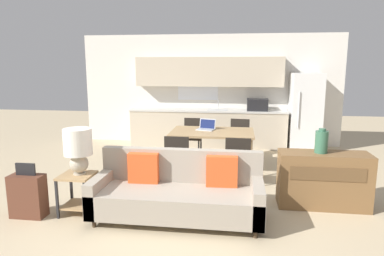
# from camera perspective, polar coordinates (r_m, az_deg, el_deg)

# --- Properties ---
(ground_plane) EXTENTS (20.00, 20.00, 0.00)m
(ground_plane) POSITION_cam_1_polar(r_m,az_deg,el_deg) (4.43, -2.76, -15.74)
(ground_plane) COLOR tan
(wall_back) EXTENTS (6.40, 0.07, 2.70)m
(wall_back) POSITION_cam_1_polar(r_m,az_deg,el_deg) (8.59, 2.87, 6.40)
(wall_back) COLOR silver
(wall_back) RESTS_ON ground_plane
(kitchen_counter) EXTENTS (3.77, 0.65, 2.15)m
(kitchen_counter) POSITION_cam_1_polar(r_m,az_deg,el_deg) (8.34, 2.81, 2.76)
(kitchen_counter) COLOR beige
(kitchen_counter) RESTS_ON ground_plane
(refrigerator) EXTENTS (0.68, 0.74, 1.78)m
(refrigerator) POSITION_cam_1_polar(r_m,az_deg,el_deg) (8.34, 18.33, 2.56)
(refrigerator) COLOR white
(refrigerator) RESTS_ON ground_plane
(dining_table) EXTENTS (1.53, 1.00, 0.74)m
(dining_table) POSITION_cam_1_polar(r_m,az_deg,el_deg) (6.40, 3.39, -1.04)
(dining_table) COLOR tan
(dining_table) RESTS_ON ground_plane
(couch) EXTENTS (2.15, 0.80, 0.86)m
(couch) POSITION_cam_1_polar(r_m,az_deg,el_deg) (4.49, -2.31, -10.74)
(couch) COLOR #3D2D1E
(couch) RESTS_ON ground_plane
(side_table) EXTENTS (0.42, 0.42, 0.54)m
(side_table) POSITION_cam_1_polar(r_m,az_deg,el_deg) (4.84, -18.53, -9.39)
(side_table) COLOR tan
(side_table) RESTS_ON ground_plane
(table_lamp) EXTENTS (0.37, 0.37, 0.61)m
(table_lamp) POSITION_cam_1_polar(r_m,az_deg,el_deg) (4.70, -18.46, -3.05)
(table_lamp) COLOR #B2A893
(table_lamp) RESTS_ON side_table
(credenza) EXTENTS (1.22, 0.45, 0.77)m
(credenza) POSITION_cam_1_polar(r_m,az_deg,el_deg) (5.14, 21.01, -8.07)
(credenza) COLOR brown
(credenza) RESTS_ON ground_plane
(vase) EXTENTS (0.17, 0.17, 0.34)m
(vase) POSITION_cam_1_polar(r_m,az_deg,el_deg) (4.99, 20.78, -2.12)
(vase) COLOR #336047
(vase) RESTS_ON credenza
(dining_chair_near_left) EXTENTS (0.43, 0.43, 0.83)m
(dining_chair_near_left) POSITION_cam_1_polar(r_m,az_deg,el_deg) (5.67, -2.32, -4.67)
(dining_chair_near_left) COLOR black
(dining_chair_near_left) RESTS_ON ground_plane
(dining_chair_far_left) EXTENTS (0.43, 0.43, 0.83)m
(dining_chair_far_left) POSITION_cam_1_polar(r_m,az_deg,el_deg) (7.31, 0.08, -1.21)
(dining_chair_far_left) COLOR black
(dining_chair_far_left) RESTS_ON ground_plane
(dining_chair_far_right) EXTENTS (0.47, 0.47, 0.83)m
(dining_chair_far_right) POSITION_cam_1_polar(r_m,az_deg,el_deg) (7.26, 7.84, -1.40)
(dining_chair_far_right) COLOR black
(dining_chair_far_right) RESTS_ON ground_plane
(dining_chair_near_right) EXTENTS (0.43, 0.43, 0.83)m
(dining_chair_near_right) POSITION_cam_1_polar(r_m,az_deg,el_deg) (5.60, 7.68, -4.95)
(dining_chair_near_right) COLOR black
(dining_chair_near_right) RESTS_ON ground_plane
(laptop) EXTENTS (0.37, 0.33, 0.20)m
(laptop) POSITION_cam_1_polar(r_m,az_deg,el_deg) (6.54, 2.42, 0.16)
(laptop) COLOR #B7BABC
(laptop) RESTS_ON dining_table
(suitcase) EXTENTS (0.44, 0.22, 0.72)m
(suitcase) POSITION_cam_1_polar(r_m,az_deg,el_deg) (5.00, -25.68, -10.11)
(suitcase) COLOR brown
(suitcase) RESTS_ON ground_plane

